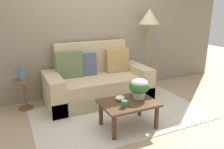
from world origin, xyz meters
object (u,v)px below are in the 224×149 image
floor_lamp (149,21)px  coffee_mug (125,104)px  side_table (24,89)px  couch (97,83)px  snack_bowl (120,98)px  coffee_table (128,106)px  potted_plant (139,86)px  table_vase (22,75)px

floor_lamp → coffee_mug: size_ratio=12.85×
floor_lamp → side_table: bearing=-179.8°
couch → snack_bowl: couch is taller
coffee_table → potted_plant: (0.22, 0.07, 0.25)m
floor_lamp → potted_plant: (-0.98, -1.25, -0.86)m
side_table → coffee_table: bearing=-44.7°
coffee_table → side_table: 1.86m
couch → potted_plant: bearing=-77.6°
coffee_table → floor_lamp: 2.10m
couch → coffee_mug: 1.29m
coffee_table → potted_plant: 0.34m
side_table → snack_bowl: size_ratio=3.71×
coffee_mug → side_table: bearing=130.1°
floor_lamp → potted_plant: 1.80m
coffee_table → coffee_mug: 0.20m
coffee_mug → table_vase: 1.86m
couch → coffee_mug: size_ratio=14.79×
snack_bowl → potted_plant: bearing=-7.7°
couch → potted_plant: couch is taller
floor_lamp → snack_bowl: 2.03m
potted_plant → side_table: bearing=141.1°
side_table → coffee_mug: 1.85m
side_table → potted_plant: size_ratio=1.74×
floor_lamp → potted_plant: size_ratio=5.50×
side_table → snack_bowl: (1.23, -1.20, 0.07)m
coffee_mug → snack_bowl: size_ratio=0.91×
couch → snack_bowl: bearing=-93.3°
coffee_table → table_vase: table_vase is taller
snack_bowl → couch: bearing=86.7°
couch → coffee_mug: (-0.10, -1.28, 0.11)m
potted_plant → snack_bowl: (-0.30, 0.04, -0.15)m
table_vase → potted_plant: bearing=-38.7°
coffee_table → snack_bowl: snack_bowl is taller
potted_plant → coffee_mug: 0.41m
coffee_table → couch: bearing=91.2°
couch → potted_plant: 1.15m
side_table → table_vase: size_ratio=2.21×
coffee_mug → snack_bowl: 0.22m
potted_plant → snack_bowl: potted_plant is taller
couch → potted_plant: (0.24, -1.10, 0.25)m
couch → coffee_mug: bearing=-94.6°
couch → floor_lamp: 1.66m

